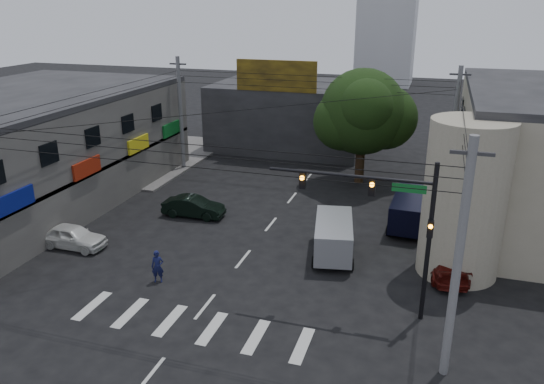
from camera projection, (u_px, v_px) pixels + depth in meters
The scene contains 17 objects.
ground at pixel (229, 276), 27.05m from camera, with size 160.00×160.00×0.00m, color black.
sidewalk_far_left at pixel (119, 154), 48.26m from camera, with size 16.00×16.00×0.15m, color #514F4C.
building_left at pixel (17, 152), 36.33m from camera, with size 14.00×24.00×7.00m, color #4D4B48.
corner_column at pixel (464, 199), 26.17m from camera, with size 4.00×4.00×8.00m, color gray.
building_far at pixel (291, 115), 50.48m from camera, with size 14.00×10.00×6.00m, color #232326.
billboard at pixel (276, 76), 44.63m from camera, with size 7.00×0.30×2.60m, color olive.
street_tree at pixel (363, 112), 39.31m from camera, with size 6.40×6.40×8.70m.
traffic_gantry at pixel (390, 213), 22.29m from camera, with size 7.10×0.35×7.20m.
utility_pole_near_right at pixel (458, 264), 18.48m from camera, with size 0.32×0.32×9.20m, color #59595B.
utility_pole_far_left at pixel (181, 114), 42.81m from camera, with size 0.32×0.32×9.20m, color #59595B.
utility_pole_far_right at pixel (453, 133), 36.87m from camera, with size 0.32×0.32×9.20m, color #59595B.
dark_sedan at pixel (194, 207), 34.37m from camera, with size 4.09×1.59×1.33m, color black.
white_compact at pixel (73, 236), 30.03m from camera, with size 3.94×1.61×1.34m, color silver.
maroon_sedan at pixel (446, 263), 27.00m from camera, with size 2.56×4.75×1.31m, color #4F0F0B.
silver_minivan at pixel (333, 238), 28.97m from camera, with size 2.80×4.98×2.02m, color #95969C, non-canonical shape.
navy_van at pixel (409, 212), 32.66m from camera, with size 2.13×5.13×2.02m, color black, non-canonical shape.
traffic_officer at pixel (158, 267), 26.25m from camera, with size 0.71×0.58×1.68m, color #11153C.
Camera 1 is at (9.29, -22.22, 13.23)m, focal length 35.00 mm.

